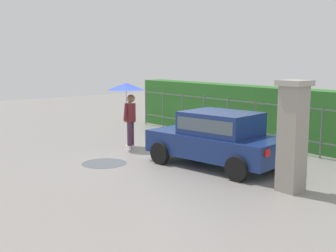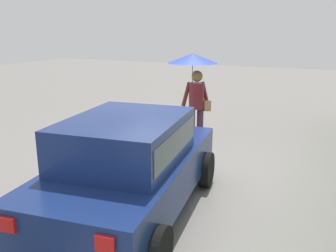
{
  "view_description": "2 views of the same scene",
  "coord_description": "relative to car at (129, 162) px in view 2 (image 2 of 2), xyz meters",
  "views": [
    {
      "loc": [
        9.73,
        -8.06,
        2.89
      ],
      "look_at": [
        -0.14,
        0.08,
        0.88
      ],
      "focal_mm": 46.74,
      "sensor_mm": 36.0,
      "label": 1
    },
    {
      "loc": [
        5.89,
        2.79,
        2.65
      ],
      "look_at": [
        -0.21,
        -0.14,
        0.82
      ],
      "focal_mm": 38.89,
      "sensor_mm": 36.0,
      "label": 2
    }
  ],
  "objects": [
    {
      "name": "pedestrian",
      "position": [
        -3.56,
        -0.44,
        0.82
      ],
      "size": [
        1.14,
        1.14,
        2.09
      ],
      "rotation": [
        0.0,
        0.0,
        -2.54
      ],
      "color": "#47283D",
      "rests_on": "ground"
    },
    {
      "name": "ground_plane",
      "position": [
        -1.78,
        -0.21,
        -0.8
      ],
      "size": [
        40.0,
        40.0,
        0.0
      ],
      "primitive_type": "plane",
      "color": "gray"
    },
    {
      "name": "car",
      "position": [
        0.0,
        0.0,
        0.0
      ],
      "size": [
        3.9,
        2.26,
        1.48
      ],
      "rotation": [
        0.0,
        0.0,
        3.28
      ],
      "color": "navy",
      "rests_on": "ground"
    },
    {
      "name": "puddle_near",
      "position": [
        -2.22,
        -2.16,
        -0.8
      ],
      "size": [
        1.25,
        1.25,
        0.0
      ],
      "primitive_type": "cylinder",
      "color": "#4C545B",
      "rests_on": "ground"
    }
  ]
}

